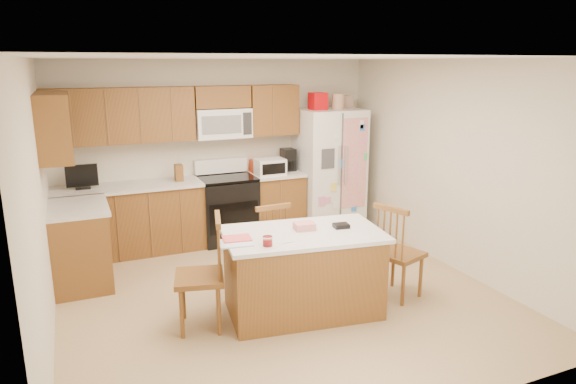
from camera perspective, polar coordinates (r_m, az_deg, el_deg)
name	(u,v)px	position (r m, az deg, el deg)	size (l,w,h in m)	color
ground	(280,294)	(5.71, -0.93, -11.29)	(4.50, 4.50, 0.00)	tan
room_shell	(279,165)	(5.25, -1.00, 3.05)	(4.60, 4.60, 2.52)	beige
cabinetry	(156,186)	(6.81, -14.46, 0.66)	(3.36, 1.56, 2.15)	brown
stove	(227,208)	(7.26, -6.77, -1.74)	(0.76, 0.65, 1.13)	black
refrigerator	(329,169)	(7.67, 4.58, 2.62)	(0.90, 0.79, 2.04)	white
island	(303,272)	(5.18, 1.66, -8.85)	(1.70, 1.10, 0.94)	brown
windsor_chair_left	(202,276)	(4.93, -9.49, -9.21)	(0.55, 0.56, 1.09)	brown
windsor_chair_back	(268,247)	(5.75, -2.22, -6.08)	(0.44, 0.42, 0.98)	brown
windsor_chair_right	(398,254)	(5.60, 12.07, -6.71)	(0.55, 0.56, 1.04)	brown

